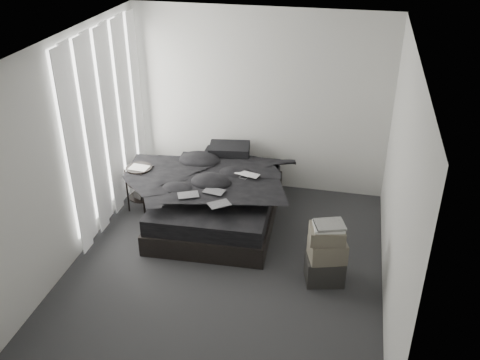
% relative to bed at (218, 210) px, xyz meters
% --- Properties ---
extents(floor, '(3.60, 4.20, 0.01)m').
position_rel_bed_xyz_m(floor, '(0.36, -1.02, -0.14)').
color(floor, '#2A2A2C').
rests_on(floor, ground).
extents(ceiling, '(3.60, 4.20, 0.01)m').
position_rel_bed_xyz_m(ceiling, '(0.36, -1.02, 2.46)').
color(ceiling, white).
rests_on(ceiling, ground).
extents(wall_back, '(3.60, 0.01, 2.60)m').
position_rel_bed_xyz_m(wall_back, '(0.36, 1.08, 1.16)').
color(wall_back, silver).
rests_on(wall_back, ground).
extents(wall_front, '(3.60, 0.01, 2.60)m').
position_rel_bed_xyz_m(wall_front, '(0.36, -3.12, 1.16)').
color(wall_front, silver).
rests_on(wall_front, ground).
extents(wall_left, '(0.01, 4.20, 2.60)m').
position_rel_bed_xyz_m(wall_left, '(-1.44, -1.02, 1.16)').
color(wall_left, silver).
rests_on(wall_left, ground).
extents(wall_right, '(0.01, 4.20, 2.60)m').
position_rel_bed_xyz_m(wall_right, '(2.16, -1.02, 1.16)').
color(wall_right, silver).
rests_on(wall_right, ground).
extents(window_left, '(0.02, 2.00, 2.30)m').
position_rel_bed_xyz_m(window_left, '(-1.42, -0.12, 1.21)').
color(window_left, white).
rests_on(window_left, wall_left).
extents(curtain_left, '(0.06, 2.12, 2.48)m').
position_rel_bed_xyz_m(curtain_left, '(-1.37, -0.12, 1.14)').
color(curtain_left, white).
rests_on(curtain_left, wall_left).
extents(bed, '(1.59, 2.06, 0.27)m').
position_rel_bed_xyz_m(bed, '(0.00, 0.00, 0.00)').
color(bed, black).
rests_on(bed, floor).
extents(mattress, '(1.53, 2.00, 0.21)m').
position_rel_bed_xyz_m(mattress, '(-0.00, 0.00, 0.24)').
color(mattress, black).
rests_on(mattress, bed).
extents(duvet, '(1.54, 1.77, 0.23)m').
position_rel_bed_xyz_m(duvet, '(0.00, -0.05, 0.46)').
color(duvet, black).
rests_on(duvet, mattress).
extents(pillow_lower, '(0.62, 0.43, 0.14)m').
position_rel_bed_xyz_m(pillow_lower, '(-0.08, 0.77, 0.42)').
color(pillow_lower, black).
rests_on(pillow_lower, mattress).
extents(pillow_upper, '(0.61, 0.47, 0.13)m').
position_rel_bed_xyz_m(pillow_upper, '(-0.01, 0.76, 0.55)').
color(pillow_upper, black).
rests_on(pillow_upper, pillow_lower).
extents(laptop, '(0.36, 0.28, 0.03)m').
position_rel_bed_xyz_m(laptop, '(0.37, 0.06, 0.59)').
color(laptop, silver).
rests_on(laptop, duvet).
extents(comic_a, '(0.30, 0.25, 0.01)m').
position_rel_bed_xyz_m(comic_a, '(-0.22, -0.54, 0.58)').
color(comic_a, black).
rests_on(comic_a, duvet).
extents(comic_b, '(0.28, 0.20, 0.01)m').
position_rel_bed_xyz_m(comic_b, '(0.06, -0.38, 0.59)').
color(comic_b, black).
rests_on(comic_b, duvet).
extents(comic_c, '(0.30, 0.28, 0.01)m').
position_rel_bed_xyz_m(comic_c, '(0.20, -0.67, 0.60)').
color(comic_c, black).
rests_on(comic_c, duvet).
extents(side_stand, '(0.43, 0.43, 0.64)m').
position_rel_bed_xyz_m(side_stand, '(-1.08, 0.01, 0.19)').
color(side_stand, black).
rests_on(side_stand, floor).
extents(papers, '(0.26, 0.21, 0.01)m').
position_rel_bed_xyz_m(papers, '(-1.07, 0.00, 0.51)').
color(papers, white).
rests_on(papers, side_stand).
extents(floor_books, '(0.16, 0.22, 0.14)m').
position_rel_bed_xyz_m(floor_books, '(-0.69, -0.32, -0.06)').
color(floor_books, black).
rests_on(floor_books, floor).
extents(box_lower, '(0.48, 0.41, 0.31)m').
position_rel_bed_xyz_m(box_lower, '(1.50, -0.99, 0.02)').
color(box_lower, black).
rests_on(box_lower, floor).
extents(box_mid, '(0.47, 0.41, 0.24)m').
position_rel_bed_xyz_m(box_mid, '(1.51, -1.00, 0.29)').
color(box_mid, '#595346').
rests_on(box_mid, box_lower).
extents(box_upper, '(0.42, 0.36, 0.16)m').
position_rel_bed_xyz_m(box_upper, '(1.49, -1.00, 0.49)').
color(box_upper, '#595346').
rests_on(box_upper, box_mid).
extents(art_book_white, '(0.37, 0.32, 0.03)m').
position_rel_bed_xyz_m(art_book_white, '(1.50, -0.99, 0.59)').
color(art_book_white, silver).
rests_on(art_book_white, box_upper).
extents(art_book_snake, '(0.37, 0.33, 0.03)m').
position_rel_bed_xyz_m(art_book_snake, '(1.51, -1.00, 0.62)').
color(art_book_snake, silver).
rests_on(art_book_snake, art_book_white).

